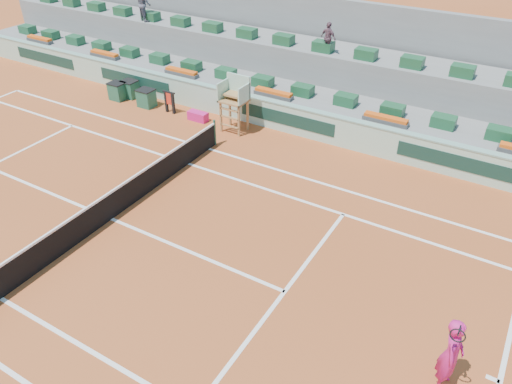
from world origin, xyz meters
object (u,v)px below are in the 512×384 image
drink_cooler_a (146,98)px  tennis_player (451,354)px  umpire_chair (235,96)px  player_bag (198,116)px

drink_cooler_a → tennis_player: 17.67m
drink_cooler_a → tennis_player: bearing=-27.3°
umpire_chair → drink_cooler_a: (-4.93, -0.10, -1.12)m
drink_cooler_a → tennis_player: size_ratio=0.37×
tennis_player → umpire_chair: bearing=142.7°
umpire_chair → tennis_player: umpire_chair is taller
player_bag → umpire_chair: 2.37m
player_bag → drink_cooler_a: drink_cooler_a is taller
player_bag → drink_cooler_a: (-2.97, -0.01, 0.22)m
umpire_chair → tennis_player: size_ratio=1.05×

